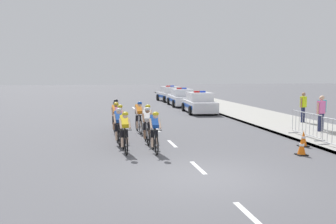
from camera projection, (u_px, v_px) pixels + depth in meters
ground_plane at (208, 177)px, 10.63m from camera, size 160.00×160.00×0.00m
sidewalk_slab at (254, 115)px, 25.69m from camera, size 4.26×60.00×0.12m
kerb_edge at (225, 115)px, 25.30m from camera, size 0.16×60.00×0.13m
lane_markings_centre at (157, 129)px, 19.51m from camera, size 0.14×25.60×0.01m
cyclist_lead at (125, 131)px, 13.82m from camera, size 0.43×1.72×1.56m
cyclist_second at (155, 131)px, 13.79m from camera, size 0.42×1.72×1.56m
cyclist_third at (118, 126)px, 15.23m from camera, size 0.42×1.72×1.56m
cyclist_fourth at (147, 125)px, 15.56m from camera, size 0.42×1.72×1.56m
cyclist_fifth at (119, 121)px, 16.73m from camera, size 0.45×1.72×1.56m
cyclist_sixth at (147, 121)px, 16.77m from camera, size 0.43×1.72×1.56m
cyclist_seventh at (116, 117)px, 18.05m from camera, size 0.44×1.72×1.56m
cyclist_eighth at (139, 116)px, 18.42m from camera, size 0.44×1.72×1.56m
cyclist_ninth at (116, 113)px, 19.98m from camera, size 0.42×1.72×1.56m
police_car_nearest at (199, 103)px, 27.32m from camera, size 2.17×4.48×1.59m
police_car_second at (181, 98)px, 32.97m from camera, size 2.11×4.45×1.59m
police_car_third at (170, 95)px, 38.04m from camera, size 2.25×4.52×1.59m
crowd_barrier_middle at (306, 125)px, 16.52m from camera, size 0.51×2.32×1.07m
traffic_cone_near at (302, 147)px, 13.41m from camera, size 0.36×0.36×0.64m
traffic_cone_mid at (303, 139)px, 14.98m from camera, size 0.36×0.36×0.64m
spectator_closest at (303, 105)px, 21.30m from camera, size 0.49×0.37×1.68m
spectator_middle at (322, 110)px, 18.59m from camera, size 0.52×0.32×1.68m
spectator_back at (321, 111)px, 18.03m from camera, size 0.52×0.31×1.68m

